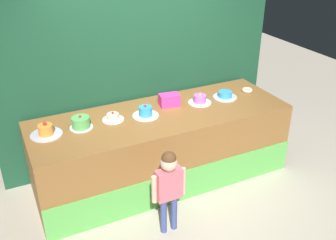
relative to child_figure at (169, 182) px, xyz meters
name	(u,v)px	position (x,y,z in m)	size (l,w,h in m)	color
ground_plane	(181,200)	(0.36, 0.40, -0.66)	(12.00, 12.00, 0.00)	#BCB29E
stage_platform	(162,147)	(0.36, 0.94, -0.19)	(3.25, 1.11, 0.95)	brown
curtain_backdrop	(140,52)	(0.36, 1.59, 0.90)	(3.88, 0.08, 3.11)	#19472D
child_figure	(169,182)	(0.00, 0.00, 0.00)	(0.39, 0.18, 1.02)	#3F4C8C
pink_box	(169,100)	(0.56, 1.13, 0.36)	(0.26, 0.17, 0.15)	#F93998
donut	(247,90)	(1.74, 1.06, 0.31)	(0.15, 0.15, 0.04)	beige
cake_far_left	(46,131)	(-1.02, 1.03, 0.34)	(0.35, 0.35, 0.17)	silver
cake_left	(81,123)	(-0.63, 1.02, 0.35)	(0.27, 0.27, 0.16)	silver
cake_center_left	(113,117)	(-0.23, 1.05, 0.32)	(0.26, 0.26, 0.11)	white
cake_center_right	(146,112)	(0.16, 0.98, 0.34)	(0.33, 0.33, 0.15)	white
cake_right	(200,100)	(0.95, 1.02, 0.33)	(0.30, 0.30, 0.17)	white
cake_far_right	(225,95)	(1.35, 1.02, 0.32)	(0.33, 0.33, 0.09)	silver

